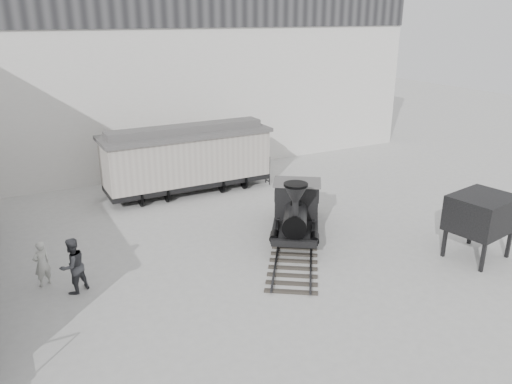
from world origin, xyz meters
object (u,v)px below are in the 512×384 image
locomotive (296,213)px  visitor_b (73,266)px  visitor_a (42,264)px  boxcar (187,158)px  coal_hopper (481,218)px

locomotive → visitor_b: (-8.77, -0.35, -0.11)m
locomotive → visitor_a: bearing=-149.6°
visitor_b → locomotive: bearing=154.0°
boxcar → coal_hopper: 13.92m
coal_hopper → boxcar: bearing=110.3°
coal_hopper → visitor_a: bearing=150.1°
locomotive → boxcar: bearing=139.0°
boxcar → coal_hopper: boxcar is taller
locomotive → coal_hopper: locomotive is taller
boxcar → visitor_a: 10.24m
locomotive → boxcar: 7.61m
visitor_a → visitor_b: size_ratio=0.84×
boxcar → coal_hopper: (7.06, -12.00, -0.24)m
locomotive → visitor_a: locomotive is taller
locomotive → boxcar: (-1.99, 7.30, 0.77)m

